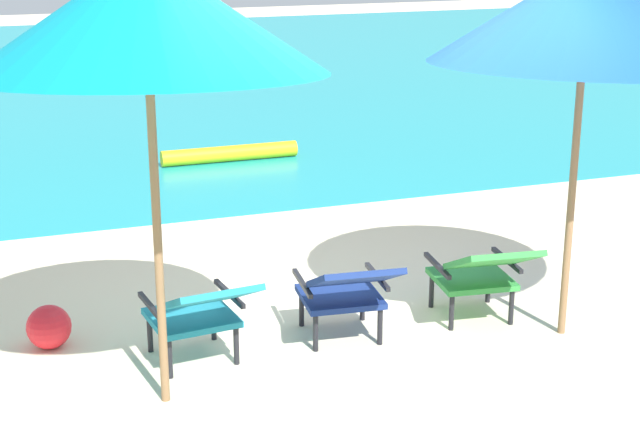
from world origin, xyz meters
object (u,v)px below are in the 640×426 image
lounge_chair_center (347,289)px  beach_umbrella_right (586,13)px  beach_umbrella_left (146,14)px  beach_ball (49,327)px  lounge_chair_left (200,309)px  lounge_chair_right (482,271)px  swim_buoy (230,153)px

lounge_chair_center → beach_umbrella_right: bearing=-12.1°
beach_umbrella_left → beach_ball: (-0.57, 0.98, -2.10)m
beach_umbrella_left → lounge_chair_left: bearing=48.3°
lounge_chair_right → beach_umbrella_right: beach_umbrella_right is taller
lounge_chair_left → lounge_chair_right: size_ratio=0.99×
lounge_chair_right → beach_umbrella_left: bearing=-171.5°
swim_buoy → beach_umbrella_left: bearing=-108.7°
lounge_chair_left → lounge_chair_right: 1.98m
swim_buoy → lounge_chair_right: lounge_chair_right is taller
swim_buoy → lounge_chair_right: size_ratio=1.71×
lounge_chair_right → beach_umbrella_left: 2.95m
lounge_chair_center → beach_umbrella_right: beach_umbrella_right is taller
lounge_chair_left → beach_ball: 1.12m
lounge_chair_right → beach_ball: bearing=167.3°
swim_buoy → beach_umbrella_right: bearing=-80.8°
swim_buoy → beach_ball: bearing=-118.3°
beach_umbrella_right → beach_ball: size_ratio=9.51×
lounge_chair_left → beach_umbrella_left: (-0.30, -0.34, 1.84)m
beach_ball → beach_umbrella_left: bearing=-59.8°
lounge_chair_right → swim_buoy: bearing=94.6°
lounge_chair_right → beach_ball: lounge_chair_right is taller
lounge_chair_right → beach_umbrella_right: size_ratio=0.33×
beach_ball → beach_umbrella_right: bearing=-16.0°
beach_ball → swim_buoy: bearing=61.7°
lounge_chair_center → lounge_chair_right: (0.99, -0.01, 0.00)m
lounge_chair_left → lounge_chair_center: same height
swim_buoy → lounge_chair_left: size_ratio=1.73×
beach_umbrella_left → beach_umbrella_right: beach_umbrella_left is taller
lounge_chair_left → beach_umbrella_right: (2.44, -0.30, 1.75)m
lounge_chair_left → swim_buoy: bearing=73.2°
swim_buoy → lounge_chair_right: bearing=-85.4°
lounge_chair_left → lounge_chair_right: same height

